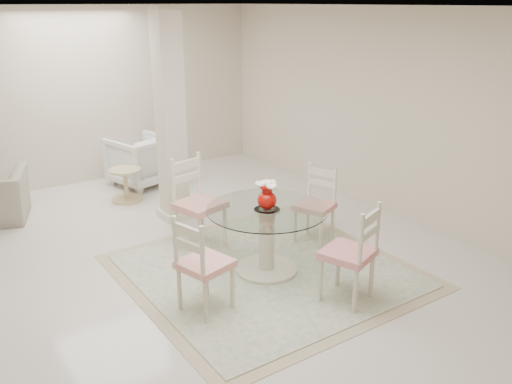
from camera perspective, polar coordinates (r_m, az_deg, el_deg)
ground at (r=6.11m, az=-7.27°, el=-7.40°), size 7.00×7.00×0.00m
room_shell at (r=5.53m, az=-8.10°, el=10.01°), size 6.02×7.02×2.71m
column at (r=6.99m, az=-9.02°, el=7.71°), size 0.30×0.30×2.70m
area_rug at (r=5.88m, az=1.11°, el=-8.31°), size 2.82×2.82×0.02m
dining_table at (r=5.72m, az=1.13°, el=-5.10°), size 1.26×1.26×0.72m
red_vase at (r=5.53m, az=1.18°, el=-0.31°), size 0.23×0.22×0.31m
dining_chair_east at (r=6.44m, az=6.46°, el=-0.73°), size 0.54×0.54×1.02m
dining_chair_north at (r=6.24m, az=-6.44°, el=-0.46°), size 0.58×0.58×1.20m
dining_chair_west at (r=4.94m, az=-5.98°, el=-6.98°), size 0.52×0.52×1.06m
dining_chair_south at (r=5.15m, az=10.40°, el=-5.74°), size 0.57×0.57×1.10m
armchair_white at (r=8.68m, az=-12.01°, el=3.28°), size 1.02×1.04×0.78m
side_table at (r=8.05m, az=-13.52°, el=0.62°), size 0.46×0.46×0.47m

